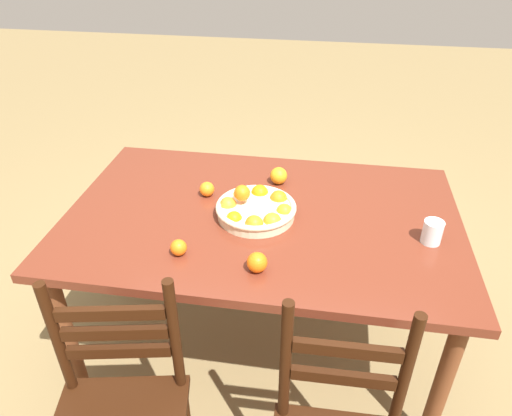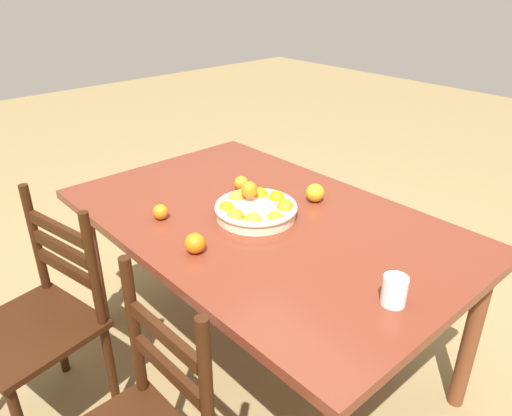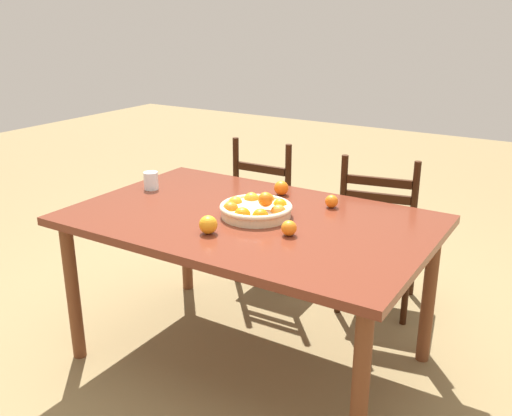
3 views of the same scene
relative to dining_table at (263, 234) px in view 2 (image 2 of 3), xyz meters
name	(u,v)px [view 2 (image 2 of 3)]	position (x,y,z in m)	size (l,w,h in m)	color
ground_plane	(262,358)	(0.00, 0.00, -0.67)	(12.00, 12.00, 0.00)	olive
dining_table	(263,234)	(0.00, 0.00, 0.00)	(1.64, 1.04, 0.75)	maroon
chair_by_cabinet	(41,323)	(0.34, 0.82, -0.22)	(0.50, 0.50, 0.93)	black
fruit_bowl	(256,209)	(0.02, 0.02, 0.11)	(0.33, 0.33, 0.13)	beige
orange_loose_0	(160,212)	(0.27, 0.31, 0.11)	(0.06, 0.06, 0.06)	orange
orange_loose_1	(241,183)	(0.26, -0.11, 0.11)	(0.07, 0.07, 0.07)	orange
orange_loose_2	(195,243)	(-0.03, 0.36, 0.11)	(0.07, 0.07, 0.07)	orange
orange_loose_3	(315,193)	(-0.04, -0.27, 0.12)	(0.08, 0.08, 0.08)	orange
drinking_glass	(394,291)	(-0.67, 0.09, 0.12)	(0.08, 0.08, 0.09)	silver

